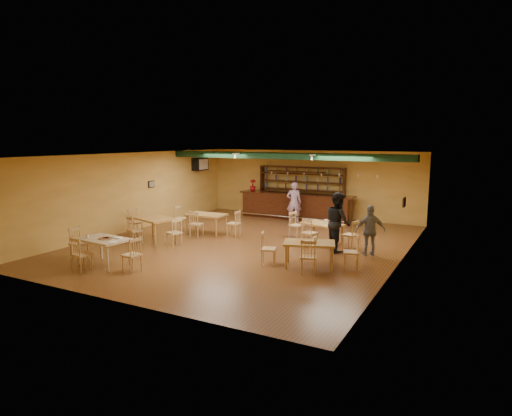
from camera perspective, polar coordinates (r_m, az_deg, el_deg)
The scene contains 23 objects.
floor at distance 15.01m, azimuth -1.20°, elevation -4.65°, with size 12.00×12.00×0.00m, color #573418.
ceiling_beam at distance 17.10m, azimuth 3.36°, elevation 6.73°, with size 10.00×0.30×0.25m, color #10311A.
track_rail_left at distance 18.44m, azimuth -0.98°, elevation 7.13°, with size 0.05×2.50×0.05m, color silver.
track_rail_right at distance 17.13m, azimuth 8.50°, elevation 6.89°, with size 0.05×2.50×0.05m, color silver.
ac_unit at distance 20.74m, azimuth -7.22°, elevation 5.63°, with size 0.34×0.70×0.48m, color silver.
picture_left at distance 18.38m, azimuth -13.35°, elevation 3.01°, with size 0.04×0.34×0.28m, color black.
picture_right at distance 13.54m, azimuth 18.59°, elevation 0.72°, with size 0.04×0.34×0.28m, color black.
bar_counter at distance 19.62m, azimuth 5.15°, elevation 0.24°, with size 5.22×0.85×1.13m, color black.
back_bar_hutch at distance 20.12m, azimuth 5.86°, elevation 2.09°, with size 4.04×0.40×2.28m, color black.
poinsettia at distance 20.44m, azimuth -0.42°, elevation 2.97°, with size 0.30×0.30×0.53m, color maroon.
dining_table_a at distance 16.79m, azimuth -6.39°, elevation -1.98°, with size 1.44×0.86×0.72m, color #AD7B3D.
dining_table_b at distance 15.24m, azimuth 8.50°, elevation -3.22°, with size 1.36×0.82×0.68m, color #AD7B3D.
dining_table_c at distance 15.90m, azimuth -13.05°, elevation -2.63°, with size 1.60×0.96×0.80m, color #AD7B3D.
dining_table_d at distance 12.44m, azimuth 6.87°, elevation -5.94°, with size 1.39×0.84×0.70m, color #AD7B3D.
near_table at distance 13.22m, azimuth -19.01°, elevation -5.33°, with size 1.42×0.91×0.76m, color tan.
pizza_tray at distance 13.06m, azimuth -18.79°, elevation -3.75°, with size 0.40×0.40×0.01m, color silver.
parmesan_shaker at distance 13.36m, azimuth -20.92°, elevation -3.38°, with size 0.07×0.07×0.11m, color #EAE5C6.
napkin_stack at distance 13.02m, azimuth -17.38°, elevation -3.69°, with size 0.20×0.15×0.03m, color white.
pizza_server at distance 12.99m, azimuth -18.17°, elevation -3.75°, with size 0.32×0.09×0.00m, color silver.
side_plate at distance 12.61m, azimuth -18.03°, elevation -4.17°, with size 0.22×0.22×0.01m, color white.
patron_bar at distance 18.72m, azimuth 4.91°, elevation 0.74°, with size 0.63×0.41×1.72m, color #814494.
patron_right_a at distance 14.13m, azimuth 10.53°, elevation -1.77°, with size 0.91×0.71×1.88m, color black.
patron_right_b at distance 13.87m, azimuth 14.53°, elevation -2.82°, with size 0.90×0.37×1.54m, color slate.
Camera 1 is at (7.09, -12.75, 3.54)m, focal length 31.02 mm.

